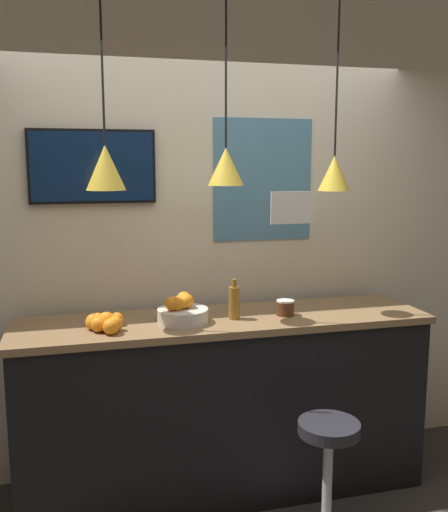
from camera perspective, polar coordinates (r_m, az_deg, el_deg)
The scene contains 13 objects.
back_wall at distance 3.53m, azimuth -1.65°, elevation 1.86°, with size 8.00×0.06×2.90m.
service_counter at distance 3.41m, azimuth 0.00°, elevation -14.64°, with size 2.33×0.59×1.05m.
bar_stool at distance 3.09m, azimuth 10.33°, elevation -20.09°, with size 0.39×0.39×0.64m.
fruit_bowl at distance 3.12m, azimuth -4.20°, elevation -5.58°, with size 0.28×0.28×0.16m.
orange_pile at distance 3.05m, azimuth -11.97°, elevation -6.50°, with size 0.20×0.24×0.09m.
juice_bottle at distance 3.17m, azimuth 1.02°, elevation -4.63°, with size 0.06×0.06×0.23m.
spread_jar at distance 3.28m, azimuth 6.15°, elevation -5.17°, with size 0.10×0.10×0.09m.
pendant_lamp_left at distance 2.98m, azimuth -11.77°, elevation 8.76°, with size 0.20×0.20×1.03m.
pendant_lamp_middle at distance 3.07m, azimuth 0.19°, elevation 9.07°, with size 0.19×0.19×1.01m.
pendant_lamp_right at distance 3.29m, azimuth 10.96°, elevation 8.27°, with size 0.18×0.18×1.05m.
mounted_tv at distance 3.36m, azimuth -13.01°, elevation 8.71°, with size 0.71×0.04×0.42m.
hanging_menu_board at distance 3.01m, azimuth 6.87°, elevation 4.82°, with size 0.24×0.01×0.17m.
wall_poster at distance 3.56m, azimuth 3.93°, elevation 7.59°, with size 0.63×0.01×0.75m.
Camera 1 is at (-0.78, -2.38, 1.91)m, focal length 40.00 mm.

